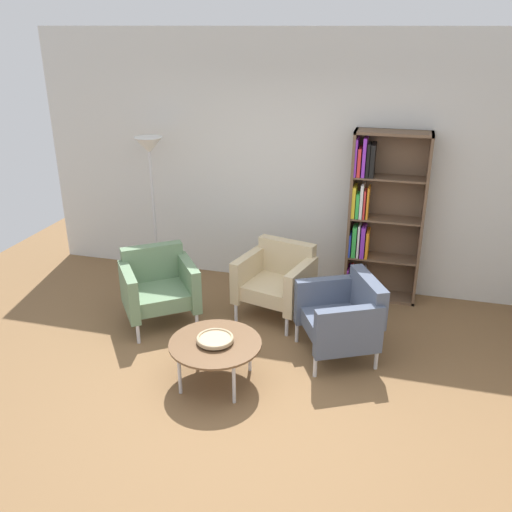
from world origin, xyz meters
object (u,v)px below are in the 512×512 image
coffee_table_low (215,345)px  decorative_bowl (215,339)px  bookshelf_tall (378,217)px  armchair_spare_guest (343,316)px  armchair_by_bookshelf (277,279)px  armchair_corner_red (158,286)px  floor_lamp_torchiere (150,163)px

coffee_table_low → decorative_bowl: (0.00, -0.00, 0.06)m
bookshelf_tall → armchair_spare_guest: bearing=-97.5°
armchair_by_bookshelf → coffee_table_low: bearing=-85.4°
armchair_corner_red → armchair_by_bookshelf: 1.25m
armchair_by_bookshelf → decorative_bowl: bearing=-85.4°
decorative_bowl → armchair_corner_red: bearing=136.9°
coffee_table_low → floor_lamp_torchiere: 2.58m
bookshelf_tall → armchair_by_bookshelf: bearing=-142.5°
armchair_corner_red → decorative_bowl: bearing=-80.0°
bookshelf_tall → armchair_corner_red: (-2.11, -1.21, -0.54)m
bookshelf_tall → armchair_by_bookshelf: (-0.96, -0.73, -0.54)m
bookshelf_tall → decorative_bowl: bearing=-119.7°
bookshelf_tall → floor_lamp_torchiere: bookshelf_tall is taller
armchair_by_bookshelf → armchair_corner_red: bearing=-143.4°
decorative_bowl → floor_lamp_torchiere: bearing=127.0°
bookshelf_tall → armchair_spare_guest: bookshelf_tall is taller
bookshelf_tall → coffee_table_low: bookshelf_tall is taller
armchair_by_bookshelf → armchair_spare_guest: bearing=-23.8°
armchair_by_bookshelf → armchair_spare_guest: size_ratio=0.92×
armchair_corner_red → coffee_table_low: bearing=-80.0°
coffee_table_low → armchair_spare_guest: armchair_spare_guest is taller
armchair_spare_guest → floor_lamp_torchiere: bearing=-142.3°
coffee_table_low → floor_lamp_torchiere: bearing=127.0°
coffee_table_low → bookshelf_tall: bearing=60.3°
decorative_bowl → floor_lamp_torchiere: 2.55m
armchair_spare_guest → floor_lamp_torchiere: 2.86m
armchair_spare_guest → decorative_bowl: bearing=-81.0°
floor_lamp_torchiere → armchair_spare_guest: bearing=-25.2°
decorative_bowl → floor_lamp_torchiere: floor_lamp_torchiere is taller
armchair_spare_guest → floor_lamp_torchiere: (-2.41, 1.14, 1.03)m
floor_lamp_torchiere → armchair_by_bookshelf: bearing=-17.9°
armchair_corner_red → floor_lamp_torchiere: bearing=78.8°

